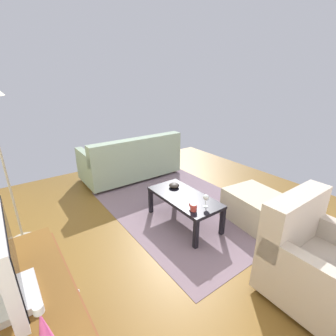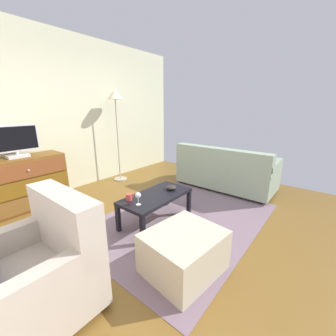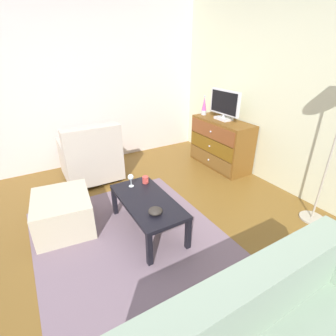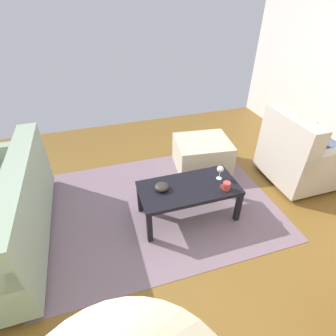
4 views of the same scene
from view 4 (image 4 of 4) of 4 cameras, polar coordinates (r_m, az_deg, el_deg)
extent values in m
cube|color=brown|center=(2.94, 2.53, -10.25)|extent=(5.24, 4.89, 0.05)
cube|color=slate|center=(3.02, -2.35, -8.08)|extent=(2.60, 1.90, 0.01)
cube|color=black|center=(2.83, 15.14, -8.28)|extent=(0.05, 0.05, 0.36)
cube|color=black|center=(2.55, -4.08, -12.99)|extent=(0.05, 0.05, 0.36)
cube|color=black|center=(3.11, 11.18, -3.03)|extent=(0.05, 0.05, 0.36)
cube|color=black|center=(2.85, -6.22, -6.63)|extent=(0.05, 0.05, 0.36)
cube|color=black|center=(2.66, 4.60, -4.44)|extent=(1.01, 0.50, 0.04)
cylinder|color=silver|center=(2.80, 11.14, -2.22)|extent=(0.06, 0.06, 0.00)
cylinder|color=silver|center=(2.77, 11.25, -1.46)|extent=(0.01, 0.01, 0.09)
sphere|color=silver|center=(2.73, 11.43, -0.23)|extent=(0.07, 0.07, 0.07)
cylinder|color=#BC403A|center=(2.65, 12.74, -3.86)|extent=(0.08, 0.08, 0.08)
torus|color=#BC403A|center=(2.62, 11.79, -4.01)|extent=(0.05, 0.01, 0.05)
ellipsoid|color=#2C2621|center=(2.59, -1.39, -4.13)|extent=(0.14, 0.14, 0.06)
cylinder|color=#332319|center=(3.60, -24.91, -3.21)|extent=(0.05, 0.05, 0.05)
cylinder|color=#332319|center=(2.51, -27.29, -26.16)|extent=(0.05, 0.05, 0.05)
cube|color=gray|center=(2.62, -29.63, -3.56)|extent=(0.20, 1.78, 0.39)
cube|color=gray|center=(3.44, -32.60, 2.80)|extent=(0.81, 0.12, 0.20)
cylinder|color=#332319|center=(3.84, 32.84, -3.46)|extent=(0.05, 0.05, 0.05)
cylinder|color=#332319|center=(4.17, 26.88, 1.74)|extent=(0.05, 0.05, 0.05)
cylinder|color=#332319|center=(3.41, 25.57, -5.76)|extent=(0.05, 0.05, 0.05)
cylinder|color=#332319|center=(3.78, 19.66, 0.24)|extent=(0.05, 0.05, 0.05)
cube|color=#B5AA9C|center=(3.67, 27.12, 0.93)|extent=(0.80, 0.81, 0.36)
cube|color=#B5AA9C|center=(3.28, 25.21, 6.22)|extent=(0.20, 0.81, 0.49)
cube|color=#B5AA9C|center=(3.35, 32.03, 1.69)|extent=(0.76, 0.12, 0.20)
cube|color=#B5AA9C|center=(3.75, 25.01, 7.34)|extent=(0.76, 0.12, 0.20)
cylinder|color=#444F69|center=(3.69, 31.70, 4.36)|extent=(0.16, 0.40, 0.16)
cube|color=#BDB296|center=(3.53, 7.51, 3.04)|extent=(0.77, 0.68, 0.40)
camera|label=1|loc=(2.92, 71.96, 7.15)|focal=25.63mm
camera|label=2|loc=(4.60, 22.08, 26.42)|focal=22.66mm
camera|label=3|loc=(3.13, -45.88, 22.41)|focal=26.84mm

